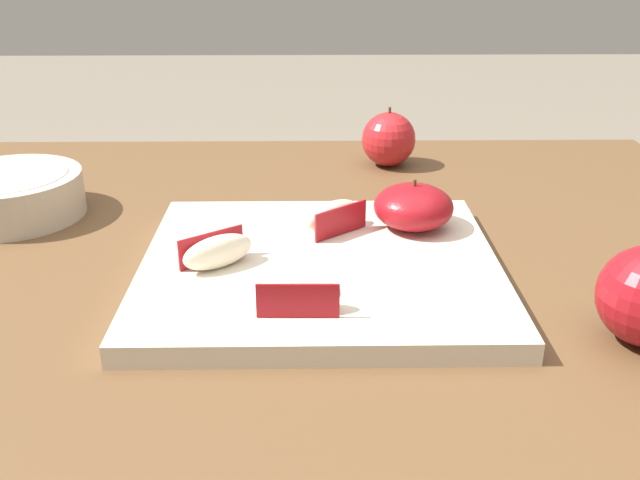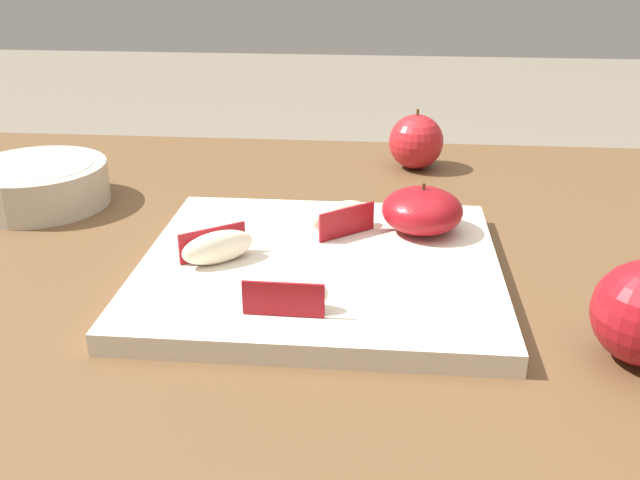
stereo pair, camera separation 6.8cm
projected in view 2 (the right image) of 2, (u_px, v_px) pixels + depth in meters
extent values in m
cube|color=brown|center=(264.00, 263.00, 0.78)|extent=(1.17, 0.87, 0.03)
cube|color=brown|center=(20.00, 354.00, 1.32)|extent=(0.06, 0.06, 0.74)
cube|color=brown|center=(609.00, 384.00, 1.23)|extent=(0.06, 0.06, 0.74)
cube|color=beige|center=(320.00, 268.00, 0.71)|extent=(0.35, 0.32, 0.02)
ellipsoid|color=maroon|center=(422.00, 210.00, 0.76)|extent=(0.09, 0.09, 0.05)
cylinder|color=#4C3319|center=(424.00, 188.00, 0.75)|extent=(0.00, 0.00, 0.01)
ellipsoid|color=#F4EACC|center=(218.00, 247.00, 0.69)|extent=(0.07, 0.06, 0.03)
cube|color=maroon|center=(213.00, 243.00, 0.70)|extent=(0.06, 0.04, 0.03)
ellipsoid|color=#F4EACC|center=(286.00, 292.00, 0.61)|extent=(0.07, 0.02, 0.03)
cube|color=maroon|center=(283.00, 299.00, 0.59)|extent=(0.07, 0.00, 0.03)
ellipsoid|color=#F4EACC|center=(340.00, 216.00, 0.76)|extent=(0.07, 0.06, 0.03)
cube|color=maroon|center=(347.00, 220.00, 0.75)|extent=(0.06, 0.05, 0.03)
sphere|color=#B21E23|center=(416.00, 142.00, 1.02)|extent=(0.08, 0.08, 0.08)
cylinder|color=#4C3319|center=(418.00, 113.00, 1.00)|extent=(0.00, 0.00, 0.01)
cylinder|color=#BCB29E|center=(38.00, 185.00, 0.89)|extent=(0.17, 0.17, 0.05)
cylinder|color=white|center=(37.00, 180.00, 0.89)|extent=(0.14, 0.14, 0.04)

